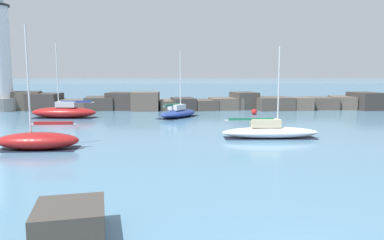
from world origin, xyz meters
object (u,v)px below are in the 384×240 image
(sailboat_moored_0, at_px, (38,140))
(sailboat_moored_5, at_px, (64,112))
(mooring_buoy_orange_near, at_px, (254,112))
(sailboat_moored_1, at_px, (178,113))
(sailboat_moored_2, at_px, (269,131))

(sailboat_moored_0, bearing_deg, sailboat_moored_5, 101.46)
(sailboat_moored_0, distance_m, mooring_buoy_orange_near, 28.19)
(sailboat_moored_1, relative_size, mooring_buoy_orange_near, 8.52)
(sailboat_moored_2, distance_m, mooring_buoy_orange_near, 16.95)
(sailboat_moored_2, relative_size, mooring_buoy_orange_near, 8.61)
(mooring_buoy_orange_near, bearing_deg, sailboat_moored_5, -173.29)
(sailboat_moored_0, bearing_deg, sailboat_moored_1, 61.76)
(sailboat_moored_1, bearing_deg, sailboat_moored_5, -179.75)
(sailboat_moored_2, relative_size, sailboat_moored_5, 0.91)
(sailboat_moored_1, xyz_separation_m, sailboat_moored_5, (-13.30, -0.06, 0.16))
(sailboat_moored_2, xyz_separation_m, mooring_buoy_orange_near, (2.10, 16.81, -0.20))
(sailboat_moored_1, distance_m, mooring_buoy_orange_near, 9.91)
(sailboat_moored_1, bearing_deg, sailboat_moored_0, -118.24)
(mooring_buoy_orange_near, bearing_deg, sailboat_moored_1, -164.61)
(sailboat_moored_2, bearing_deg, sailboat_moored_5, 145.75)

